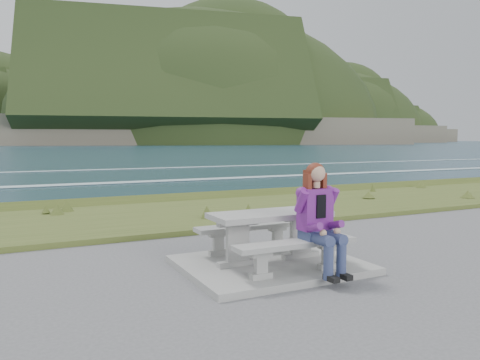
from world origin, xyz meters
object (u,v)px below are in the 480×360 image
object	(u,v)px
seated_woman	(322,233)
bench_landward	(296,248)
bench_seaward	(249,230)
picnic_table	(270,223)

from	to	relation	value
seated_woman	bench_landward	bearing A→B (deg)	154.81
bench_landward	seated_woman	xyz separation A→B (m)	(0.33, -0.14, 0.21)
bench_seaward	seated_woman	bearing A→B (deg)	-78.07
picnic_table	seated_woman	size ratio (longest dim) A/B	1.19
bench_seaward	seated_woman	xyz separation A→B (m)	(0.33, -1.54, 0.21)
bench_landward	seated_woman	distance (m)	0.41
picnic_table	bench_seaward	world-z (taller)	picnic_table
picnic_table	bench_landward	distance (m)	0.74
bench_landward	bench_seaward	distance (m)	1.40
picnic_table	seated_woman	distance (m)	0.91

